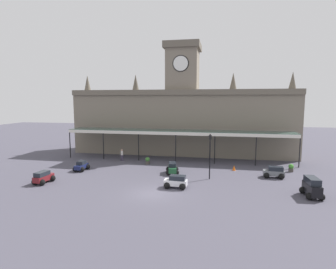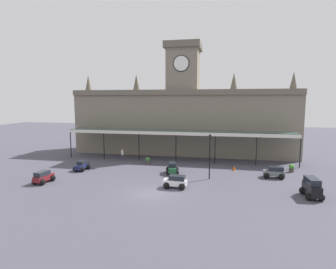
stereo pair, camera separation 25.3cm
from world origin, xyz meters
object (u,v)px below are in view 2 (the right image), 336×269
car_grey_estate (274,173)px  car_maroon_estate (43,178)px  car_black_van (312,188)px  car_white_estate (176,182)px  planter_by_canopy (148,161)px  car_navy_sedan (82,166)px  car_green_estate (172,169)px  pedestrian_beside_cars (122,154)px  traffic_cone (234,168)px  planter_near_kerb (292,168)px  victorian_lamppost (210,151)px

car_grey_estate → car_maroon_estate: (-24.01, -6.69, 0.00)m
car_black_van → car_white_estate: bearing=179.3°
car_white_estate → planter_by_canopy: car_white_estate is taller
car_navy_sedan → car_black_van: car_black_van is taller
car_white_estate → car_green_estate: bearing=104.0°
pedestrian_beside_cars → planter_by_canopy: 4.34m
car_maroon_estate → car_navy_sedan: bearing=76.4°
car_white_estate → planter_by_canopy: 10.69m
pedestrian_beside_cars → traffic_cone: 15.67m
car_white_estate → pedestrian_beside_cars: pedestrian_beside_cars is taller
traffic_cone → car_green_estate: bearing=-158.8°
pedestrian_beside_cars → car_maroon_estate: bearing=-110.5°
car_black_van → planter_by_canopy: bearing=152.2°
pedestrian_beside_cars → planter_near_kerb: size_ratio=1.74×
pedestrian_beside_cars → victorian_lamppost: victorian_lamppost is taller
victorian_lamppost → planter_near_kerb: (9.55, 4.94, -2.61)m
planter_near_kerb → car_grey_estate: bearing=-129.2°
car_white_estate → planter_near_kerb: bearing=34.4°
car_black_van → car_grey_estate: bearing=110.7°
victorian_lamppost → traffic_cone: size_ratio=7.62×
car_grey_estate → car_maroon_estate: bearing=-164.4°
car_grey_estate → planter_near_kerb: size_ratio=2.40×
planter_by_canopy → traffic_cone: bearing=-5.9°
car_grey_estate → planter_by_canopy: 15.98m
victorian_lamppost → car_grey_estate: bearing=14.9°
car_white_estate → car_maroon_estate: size_ratio=0.99×
car_navy_sedan → car_maroon_estate: 5.66m
traffic_cone → car_white_estate: bearing=-126.4°
planter_near_kerb → planter_by_canopy: same height
victorian_lamppost → pedestrian_beside_cars: bearing=151.8°
victorian_lamppost → planter_near_kerb: bearing=27.3°
car_white_estate → car_maroon_estate: same height
car_grey_estate → planter_by_canopy: size_ratio=2.40×
car_green_estate → planter_near_kerb: (13.96, 3.45, -0.07)m
victorian_lamppost → traffic_cone: 5.84m
car_black_van → car_navy_sedan: bearing=169.6°
planter_by_canopy → car_green_estate: bearing=-44.1°
car_maroon_estate → victorian_lamppost: bearing=15.9°
pedestrian_beside_cars → traffic_cone: bearing=-9.1°
car_grey_estate → planter_near_kerb: (2.50, 3.07, -0.07)m
car_green_estate → car_white_estate: (1.30, -5.23, 0.00)m
car_navy_sedan → car_white_estate: size_ratio=0.90×
planter_near_kerb → car_green_estate: bearing=-166.1°
planter_by_canopy → planter_near_kerb: bearing=-1.7°
car_grey_estate → car_navy_sedan: (-22.69, -1.19, -0.06)m
pedestrian_beside_cars → car_navy_sedan: bearing=-116.2°
car_black_van → planter_near_kerb: 8.85m
car_maroon_estate → planter_by_canopy: bearing=50.6°
car_navy_sedan → planter_by_canopy: (7.11, 4.79, -0.01)m
car_green_estate → planter_near_kerb: 14.38m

